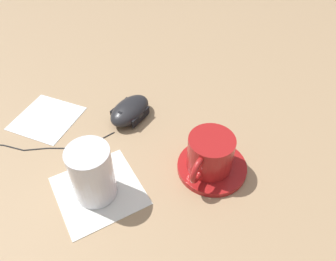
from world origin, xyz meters
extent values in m
plane|color=#9E7F5B|center=(0.00, 0.00, 0.00)|extent=(3.00, 3.00, 0.00)
cylinder|color=maroon|center=(0.07, 0.12, 0.01)|extent=(0.13, 0.13, 0.01)
cylinder|color=maroon|center=(0.07, 0.11, 0.04)|extent=(0.08, 0.08, 0.07)
torus|color=maroon|center=(0.10, 0.08, 0.05)|extent=(0.04, 0.05, 0.05)
ellipsoid|color=black|center=(-0.12, 0.01, 0.02)|extent=(0.11, 0.12, 0.04)
cylinder|color=black|center=(-0.10, -0.01, 0.03)|extent=(0.01, 0.01, 0.01)
cube|color=black|center=(-0.09, 0.03, 0.01)|extent=(0.04, 0.05, 0.02)
cube|color=black|center=(-0.14, -0.01, 0.01)|extent=(0.04, 0.05, 0.02)
cylinder|color=black|center=(-0.08, -0.05, 0.00)|extent=(0.02, 0.04, 0.00)
cylinder|color=black|center=(-0.07, -0.10, 0.00)|extent=(0.00, 0.05, 0.00)
cylinder|color=black|center=(-0.08, -0.14, 0.00)|extent=(0.02, 0.04, 0.00)
cylinder|color=black|center=(-0.09, -0.19, 0.00)|extent=(0.01, 0.05, 0.00)
cylinder|color=black|center=(-0.11, -0.23, 0.00)|extent=(0.03, 0.04, 0.00)
sphere|color=black|center=(-0.08, -0.03, 0.00)|extent=(0.00, 0.00, 0.00)
sphere|color=black|center=(-0.07, -0.08, 0.00)|extent=(0.00, 0.00, 0.00)
sphere|color=black|center=(-0.07, -0.12, 0.00)|extent=(0.00, 0.00, 0.00)
sphere|color=black|center=(-0.08, -0.17, 0.00)|extent=(0.00, 0.00, 0.00)
sphere|color=black|center=(-0.09, -0.21, 0.00)|extent=(0.00, 0.00, 0.00)
sphere|color=black|center=(-0.12, -0.25, 0.00)|extent=(0.00, 0.00, 0.00)
cube|color=silver|center=(0.05, -0.09, 0.00)|extent=(0.16, 0.16, 0.00)
cylinder|color=silver|center=(0.05, -0.09, 0.05)|extent=(0.07, 0.07, 0.10)
cube|color=white|center=(-0.17, -0.16, 0.00)|extent=(0.17, 0.17, 0.00)
camera|label=1|loc=(0.40, -0.08, 0.48)|focal=35.00mm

